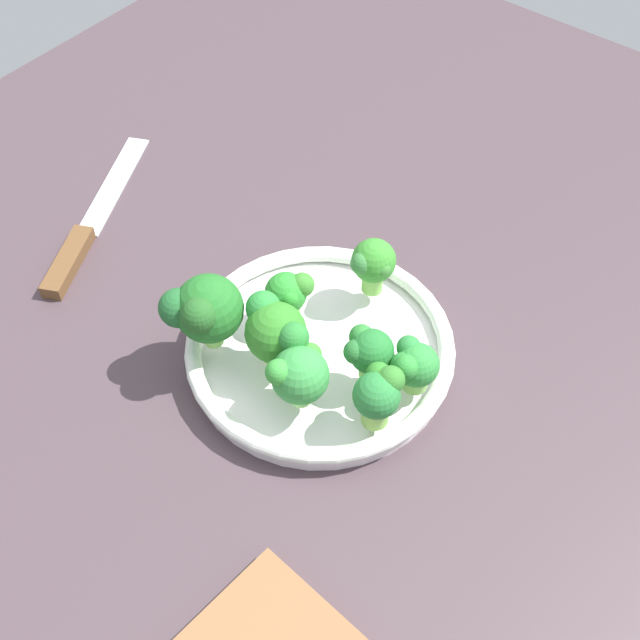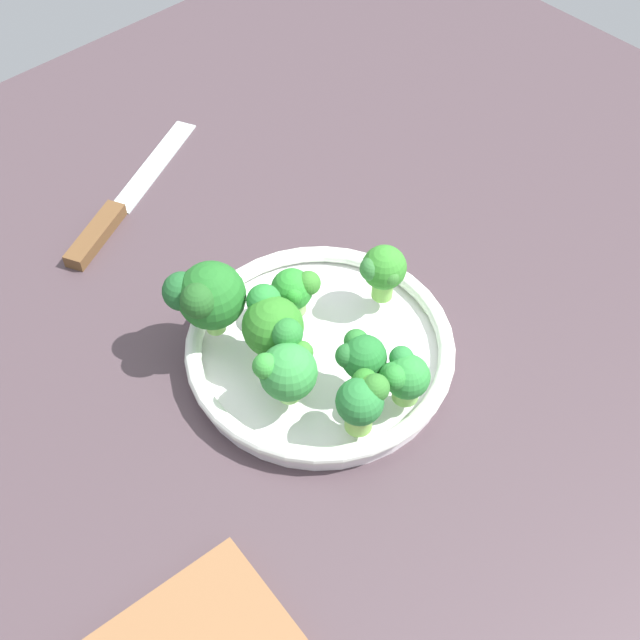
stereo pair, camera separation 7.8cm
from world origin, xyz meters
TOP-DOWN VIEW (x-y plane):
  - ground_plane at (0.00, 0.00)cm, footprint 130.00×130.00cm
  - bowl at (-3.67, 2.82)cm, footprint 25.95×25.95cm
  - broccoli_floret_0 at (-10.04, -0.02)cm, footprint 5.93×5.22cm
  - broccoli_floret_1 at (-7.74, 4.68)cm, footprint 5.69×7.42cm
  - broccoli_floret_2 at (-2.65, -6.89)cm, footprint 4.60×4.47cm
  - broccoli_floret_3 at (-2.93, 7.26)cm, footprint 4.46×4.26cm
  - broccoli_floret_4 at (-7.22, -6.49)cm, footprint 4.74×4.18cm
  - broccoli_floret_5 at (-10.49, 10.83)cm, footprint 6.92×7.06cm
  - broccoli_floret_6 at (4.50, 2.79)cm, footprint 4.68×4.40cm
  - broccoli_floret_7 at (-4.08, -3.02)cm, footprint 4.38×4.66cm
  - knife at (-6.41, 33.63)cm, footprint 24.90×13.97cm

SIDE VIEW (x-z plane):
  - ground_plane at x=0.00cm, z-range -2.50..0.00cm
  - knife at x=-6.41cm, z-range -0.20..1.30cm
  - bowl at x=-3.67cm, z-range 0.03..2.98cm
  - broccoli_floret_3 at x=-2.93cm, z-range 3.30..8.29cm
  - broccoli_floret_2 at x=-2.65cm, z-range 3.49..8.61cm
  - broccoli_floret_7 at x=-4.08cm, z-range 3.57..9.16cm
  - broccoli_floret_0 at x=-10.04cm, z-range 3.45..9.66cm
  - broccoli_floret_4 at x=-7.22cm, z-range 3.67..9.73cm
  - broccoli_floret_6 at x=4.50cm, z-range 3.68..9.93cm
  - broccoli_floret_1 at x=-7.74cm, z-range 3.57..10.25cm
  - broccoli_floret_5 at x=-10.49cm, z-range 3.83..11.83cm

